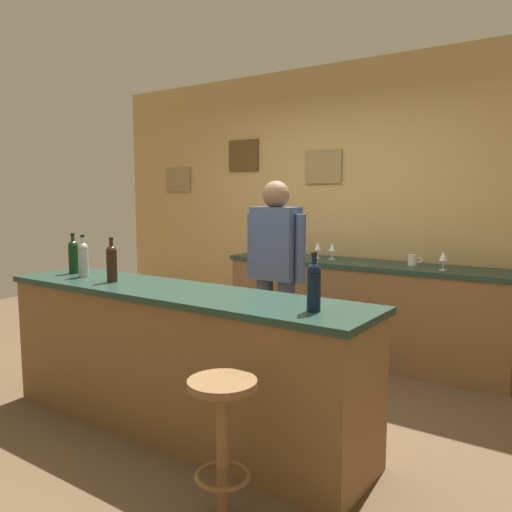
# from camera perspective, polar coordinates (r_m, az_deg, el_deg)

# --- Properties ---
(ground_plane) EXTENTS (10.00, 10.00, 0.00)m
(ground_plane) POSITION_cam_1_polar(r_m,az_deg,el_deg) (3.86, -4.45, -16.31)
(ground_plane) COLOR brown
(back_wall) EXTENTS (6.00, 0.09, 2.80)m
(back_wall) POSITION_cam_1_polar(r_m,az_deg,el_deg) (5.28, 9.45, 5.53)
(back_wall) COLOR tan
(back_wall) RESTS_ON ground_plane
(bar_counter) EXTENTS (2.67, 0.60, 0.92)m
(bar_counter) POSITION_cam_1_polar(r_m,az_deg,el_deg) (3.42, -8.86, -11.22)
(bar_counter) COLOR brown
(bar_counter) RESTS_ON ground_plane
(side_counter) EXTENTS (2.66, 0.56, 0.90)m
(side_counter) POSITION_cam_1_polar(r_m,az_deg,el_deg) (4.88, 11.68, -5.90)
(side_counter) COLOR brown
(side_counter) RESTS_ON ground_plane
(bartender) EXTENTS (0.52, 0.21, 1.62)m
(bartender) POSITION_cam_1_polar(r_m,az_deg,el_deg) (4.00, 2.18, -1.51)
(bartender) COLOR #384766
(bartender) RESTS_ON ground_plane
(bar_stool) EXTENTS (0.32, 0.32, 0.68)m
(bar_stool) POSITION_cam_1_polar(r_m,az_deg,el_deg) (2.49, -3.72, -18.28)
(bar_stool) COLOR brown
(bar_stool) RESTS_ON ground_plane
(wine_bottle_a) EXTENTS (0.07, 0.07, 0.31)m
(wine_bottle_a) POSITION_cam_1_polar(r_m,az_deg,el_deg) (4.13, -19.55, 0.05)
(wine_bottle_a) COLOR black
(wine_bottle_a) RESTS_ON bar_counter
(wine_bottle_b) EXTENTS (0.07, 0.07, 0.31)m
(wine_bottle_b) POSITION_cam_1_polar(r_m,az_deg,el_deg) (3.93, -18.57, -0.23)
(wine_bottle_b) COLOR #999E99
(wine_bottle_b) RESTS_ON bar_counter
(wine_bottle_c) EXTENTS (0.07, 0.07, 0.31)m
(wine_bottle_c) POSITION_cam_1_polar(r_m,az_deg,el_deg) (3.65, -15.67, -0.66)
(wine_bottle_c) COLOR black
(wine_bottle_c) RESTS_ON bar_counter
(wine_bottle_d) EXTENTS (0.07, 0.07, 0.31)m
(wine_bottle_d) POSITION_cam_1_polar(r_m,az_deg,el_deg) (2.64, 6.42, -3.22)
(wine_bottle_d) COLOR black
(wine_bottle_d) RESTS_ON bar_counter
(wine_glass_a) EXTENTS (0.07, 0.07, 0.16)m
(wine_glass_a) POSITION_cam_1_polar(r_m,az_deg,el_deg) (5.09, 5.38, 1.11)
(wine_glass_a) COLOR silver
(wine_glass_a) RESTS_ON side_counter
(wine_glass_b) EXTENTS (0.07, 0.07, 0.16)m
(wine_glass_b) POSITION_cam_1_polar(r_m,az_deg,el_deg) (5.02, 6.86, 1.01)
(wine_glass_b) COLOR silver
(wine_glass_b) RESTS_ON side_counter
(wine_glass_c) EXTENTS (0.07, 0.07, 0.16)m
(wine_glass_c) POSITION_cam_1_polar(r_m,az_deg,el_deg) (4.96, 8.42, 0.91)
(wine_glass_c) COLOR silver
(wine_glass_c) RESTS_ON side_counter
(wine_glass_d) EXTENTS (0.07, 0.07, 0.16)m
(wine_glass_d) POSITION_cam_1_polar(r_m,az_deg,el_deg) (4.47, 20.02, -0.08)
(wine_glass_d) COLOR silver
(wine_glass_d) RESTS_ON side_counter
(coffee_mug) EXTENTS (0.13, 0.08, 0.09)m
(coffee_mug) POSITION_cam_1_polar(r_m,az_deg,el_deg) (4.69, 16.98, -0.42)
(coffee_mug) COLOR silver
(coffee_mug) RESTS_ON side_counter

